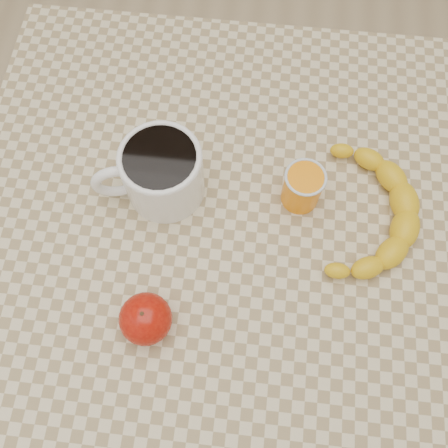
# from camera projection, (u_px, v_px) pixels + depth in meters

# --- Properties ---
(ground) EXTENTS (3.00, 3.00, 0.00)m
(ground) POSITION_uv_depth(u_px,v_px,m) (224.00, 325.00, 1.43)
(ground) COLOR tan
(ground) RESTS_ON ground
(table) EXTENTS (0.80, 0.80, 0.75)m
(table) POSITION_uv_depth(u_px,v_px,m) (224.00, 248.00, 0.82)
(table) COLOR beige
(table) RESTS_ON ground
(coffee_mug) EXTENTS (0.18, 0.15, 0.10)m
(coffee_mug) POSITION_uv_depth(u_px,v_px,m) (160.00, 172.00, 0.71)
(coffee_mug) COLOR white
(coffee_mug) RESTS_ON table
(orange_juice_glass) EXTENTS (0.06, 0.06, 0.07)m
(orange_juice_glass) POSITION_uv_depth(u_px,v_px,m) (303.00, 187.00, 0.72)
(orange_juice_glass) COLOR orange
(orange_juice_glass) RESTS_ON table
(apple) EXTENTS (0.09, 0.09, 0.07)m
(apple) POSITION_uv_depth(u_px,v_px,m) (146.00, 319.00, 0.66)
(apple) COLOR #880904
(apple) RESTS_ON table
(banana) EXTENTS (0.28, 0.33, 0.04)m
(banana) POSITION_uv_depth(u_px,v_px,m) (367.00, 214.00, 0.73)
(banana) COLOR yellow
(banana) RESTS_ON table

